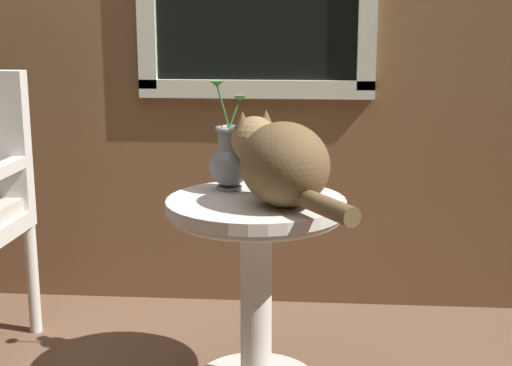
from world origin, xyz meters
The scene contains 3 objects.
wicker_side_table centered at (0.28, 0.06, 0.44)m, with size 0.54×0.54×0.62m.
cat centered at (0.35, 0.01, 0.74)m, with size 0.39×0.54×0.26m.
pewter_vase_with_ivy centered at (0.18, 0.18, 0.71)m, with size 0.13×0.13×0.34m.
Camera 1 is at (0.44, -2.07, 1.15)m, focal length 51.70 mm.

